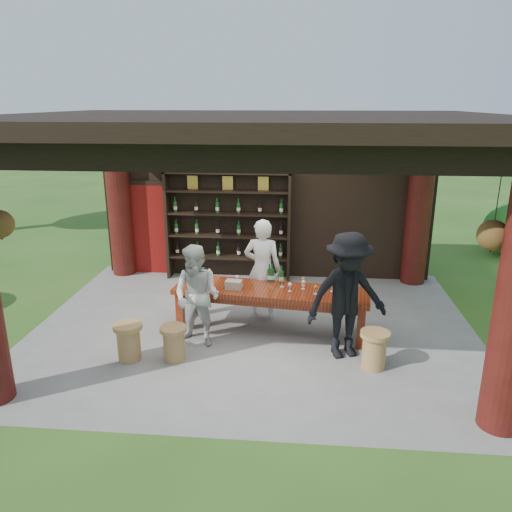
# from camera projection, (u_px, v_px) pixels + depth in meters

# --- Properties ---
(ground) EXTENTS (90.00, 90.00, 0.00)m
(ground) POSITION_uv_depth(u_px,v_px,m) (254.00, 327.00, 8.49)
(ground) COLOR #2D5119
(ground) RESTS_ON ground
(pavilion) EXTENTS (7.50, 6.00, 3.60)m
(pavilion) POSITION_uv_depth(u_px,v_px,m) (255.00, 199.00, 8.27)
(pavilion) COLOR slate
(pavilion) RESTS_ON ground
(wine_shelf) EXTENTS (2.64, 0.40, 2.32)m
(wine_shelf) POSITION_uv_depth(u_px,v_px,m) (228.00, 226.00, 10.54)
(wine_shelf) COLOR black
(wine_shelf) RESTS_ON ground
(tasting_table) EXTENTS (3.26, 1.21, 0.75)m
(tasting_table) POSITION_uv_depth(u_px,v_px,m) (271.00, 295.00, 8.19)
(tasting_table) COLOR #5E1E0D
(tasting_table) RESTS_ON ground
(stool_near_left) EXTENTS (0.40, 0.40, 0.53)m
(stool_near_left) POSITION_uv_depth(u_px,v_px,m) (174.00, 342.00, 7.37)
(stool_near_left) COLOR olive
(stool_near_left) RESTS_ON ground
(stool_near_right) EXTENTS (0.43, 0.43, 0.56)m
(stool_near_right) POSITION_uv_depth(u_px,v_px,m) (374.00, 349.00, 7.13)
(stool_near_right) COLOR olive
(stool_near_right) RESTS_ON ground
(stool_far_left) EXTENTS (0.43, 0.43, 0.57)m
(stool_far_left) POSITION_uv_depth(u_px,v_px,m) (129.00, 341.00, 7.36)
(stool_far_left) COLOR olive
(stool_far_left) RESTS_ON ground
(host) EXTENTS (0.70, 0.50, 1.79)m
(host) POSITION_uv_depth(u_px,v_px,m) (262.00, 269.00, 8.66)
(host) COLOR silver
(host) RESTS_ON ground
(guest_woman) EXTENTS (0.94, 0.83, 1.61)m
(guest_woman) POSITION_uv_depth(u_px,v_px,m) (197.00, 296.00, 7.70)
(guest_woman) COLOR beige
(guest_woman) RESTS_ON ground
(guest_man) EXTENTS (1.41, 1.10, 1.92)m
(guest_man) POSITION_uv_depth(u_px,v_px,m) (347.00, 296.00, 7.29)
(guest_man) COLOR black
(guest_man) RESTS_ON ground
(table_bottles) EXTENTS (0.28, 0.15, 0.31)m
(table_bottles) POSITION_uv_depth(u_px,v_px,m) (274.00, 273.00, 8.41)
(table_bottles) COLOR #194C1E
(table_bottles) RESTS_ON tasting_table
(table_glasses) EXTENTS (1.80, 0.43, 0.15)m
(table_glasses) POSITION_uv_depth(u_px,v_px,m) (300.00, 285.00, 8.11)
(table_glasses) COLOR silver
(table_glasses) RESTS_ON tasting_table
(napkin_basket) EXTENTS (0.28, 0.21, 0.14)m
(napkin_basket) POSITION_uv_depth(u_px,v_px,m) (234.00, 285.00, 8.14)
(napkin_basket) COLOR #BF6672
(napkin_basket) RESTS_ON tasting_table
(shrubs) EXTENTS (15.30, 9.22, 1.36)m
(shrubs) POSITION_uv_depth(u_px,v_px,m) (409.00, 280.00, 9.17)
(shrubs) COLOR #194C14
(shrubs) RESTS_ON ground
(trees) EXTENTS (21.65, 11.87, 4.80)m
(trees) POSITION_uv_depth(u_px,v_px,m) (453.00, 120.00, 8.81)
(trees) COLOR #3F2819
(trees) RESTS_ON ground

